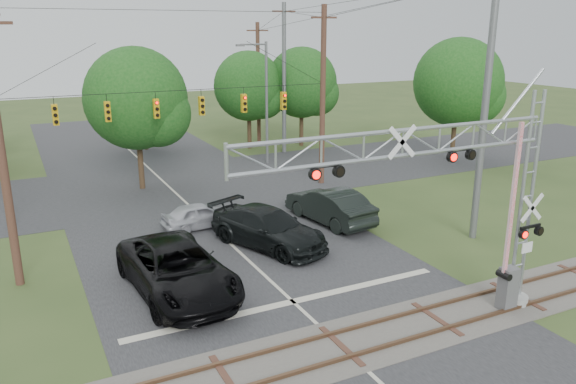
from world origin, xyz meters
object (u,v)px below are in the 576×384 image
pickup_black (177,269)px  sedan_silver (200,215)px  traffic_signal_span (194,105)px  car_dark (268,228)px  streetlight (264,97)px  crossing_gantry (455,189)px

pickup_black → sedan_silver: pickup_black is taller
traffic_signal_span → car_dark: (0.65, -8.82, -4.83)m
car_dark → streetlight: bearing=44.1°
streetlight → traffic_signal_span: bearing=-137.6°
pickup_black → streetlight: 22.55m
crossing_gantry → streetlight: 25.60m
pickup_black → car_dark: (5.23, 2.91, -0.08)m
streetlight → crossing_gantry: bearing=-100.0°
crossing_gantry → sedan_silver: 14.90m
traffic_signal_span → pickup_black: 13.46m
sedan_silver → streetlight: streetlight is taller
pickup_black → sedan_silver: size_ratio=1.80×
pickup_black → streetlight: (12.09, 18.58, 4.12)m
sedan_silver → streetlight: (8.98, 11.70, 4.44)m
car_dark → sedan_silver: (-2.12, 3.98, -0.24)m
crossing_gantry → streetlight: size_ratio=1.31×
pickup_black → car_dark: pickup_black is taller
crossing_gantry → traffic_signal_span: 18.64m
sedan_silver → streetlight: 15.40m
pickup_black → car_dark: 5.99m
traffic_signal_span → sedan_silver: traffic_signal_span is taller
traffic_signal_span → pickup_black: size_ratio=2.72×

